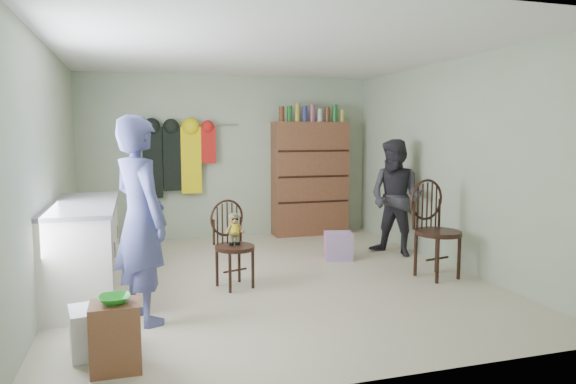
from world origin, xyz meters
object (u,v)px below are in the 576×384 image
object	(u,v)px
chair_far	(434,225)
dresser	(310,178)
chair_front	(232,238)
counter	(84,249)

from	to	relation	value
chair_far	dresser	distance (m)	2.80
chair_front	dresser	distance (m)	3.02
dresser	counter	bearing A→B (deg)	-144.32
chair_far	dresser	world-z (taller)	dresser
counter	chair_front	size ratio (longest dim) A/B	2.01
counter	dresser	distance (m)	3.96
chair_front	chair_far	distance (m)	2.27
chair_front	chair_far	bearing A→B (deg)	-25.99
chair_front	dresser	size ratio (longest dim) A/B	0.44
chair_front	counter	bearing A→B (deg)	155.07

